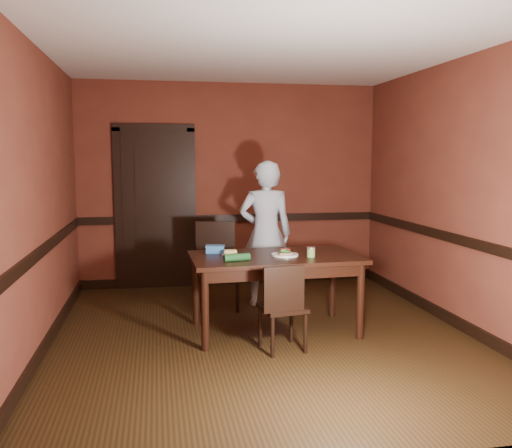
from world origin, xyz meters
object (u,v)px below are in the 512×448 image
object	(u,v)px
chair_far	(220,266)
person	(266,234)
chair_near	(282,306)
food_tub	(215,249)
dining_table	(275,294)
cheese_saucer	(230,253)
sauce_jar	(311,252)
sandwich_plate	(285,254)

from	to	relation	value
chair_far	person	bearing A→B (deg)	13.13
chair_near	food_tub	distance (m)	0.99
dining_table	chair_near	size ratio (longest dim) A/B	2.06
chair_far	cheese_saucer	world-z (taller)	chair_far
person	sauce_jar	distance (m)	1.17
chair_far	food_tub	distance (m)	0.80
chair_far	sauce_jar	bearing A→B (deg)	-47.67
chair_near	sandwich_plate	xyz separation A→B (m)	(0.13, 0.47, 0.39)
dining_table	chair_far	bearing A→B (deg)	112.52
chair_far	food_tub	bearing A→B (deg)	-92.10
food_tub	sandwich_plate	bearing A→B (deg)	-11.34
sauce_jar	dining_table	bearing A→B (deg)	154.43
sauce_jar	food_tub	distance (m)	0.96
chair_far	sauce_jar	distance (m)	1.38
sauce_jar	food_tub	xyz separation A→B (m)	(-0.88, 0.38, -0.01)
sandwich_plate	sauce_jar	size ratio (longest dim) A/B	2.72
chair_far	cheese_saucer	xyz separation A→B (m)	(0.00, -0.86, 0.30)
sauce_jar	cheese_saucer	bearing A→B (deg)	162.06
dining_table	person	bearing A→B (deg)	82.00
chair_far	person	xyz separation A→B (m)	(0.54, 0.05, 0.35)
dining_table	sauce_jar	bearing A→B (deg)	-27.42
dining_table	chair_near	bearing A→B (deg)	-96.69
chair_far	person	distance (m)	0.65
sandwich_plate	sauce_jar	xyz separation A→B (m)	(0.23, -0.12, 0.03)
chair_far	sauce_jar	xyz separation A→B (m)	(0.75, -1.10, 0.33)
sauce_jar	chair_far	bearing A→B (deg)	124.19
person	sandwich_plate	xyz separation A→B (m)	(-0.02, -1.03, -0.05)
dining_table	sauce_jar	world-z (taller)	sauce_jar
cheese_saucer	food_tub	world-z (taller)	food_tub
sandwich_plate	cheese_saucer	world-z (taller)	sandwich_plate
sauce_jar	food_tub	world-z (taller)	sauce_jar
chair_near	sauce_jar	size ratio (longest dim) A/B	8.27
person	cheese_saucer	world-z (taller)	person
chair_far	sandwich_plate	world-z (taller)	chair_far
person	food_tub	xyz separation A→B (m)	(-0.67, -0.77, -0.03)
dining_table	sauce_jar	size ratio (longest dim) A/B	16.99
dining_table	sandwich_plate	xyz separation A→B (m)	(0.09, -0.04, 0.40)
chair_near	sandwich_plate	bearing A→B (deg)	-114.96
food_tub	chair_far	bearing A→B (deg)	90.51
dining_table	food_tub	xyz separation A→B (m)	(-0.56, 0.23, 0.42)
chair_far	person	world-z (taller)	person
person	food_tub	distance (m)	1.02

